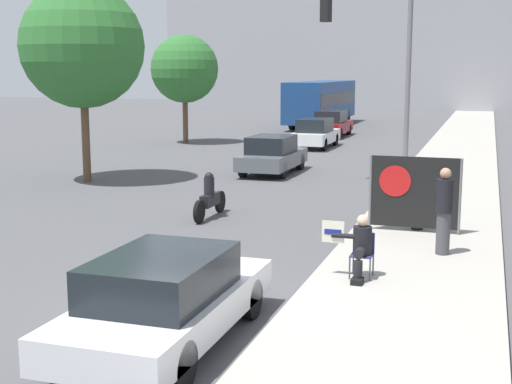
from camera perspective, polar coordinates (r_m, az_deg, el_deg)
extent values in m
plane|color=#4F4F51|center=(11.55, -5.88, -10.09)|extent=(160.00, 160.00, 0.00)
cube|color=#A8A399|center=(25.24, 14.95, 0.66)|extent=(3.41, 90.00, 0.16)
cylinder|color=#474C56|center=(13.09, 7.49, -6.07)|extent=(0.03, 0.03, 0.41)
cylinder|color=#474C56|center=(13.03, 9.10, -6.18)|extent=(0.03, 0.03, 0.41)
cylinder|color=#474C56|center=(13.44, 7.79, -5.66)|extent=(0.03, 0.03, 0.41)
cylinder|color=#474C56|center=(13.38, 9.35, -5.77)|extent=(0.03, 0.03, 0.41)
cube|color=navy|center=(13.18, 8.46, -5.02)|extent=(0.40, 0.40, 0.02)
cube|color=navy|center=(13.31, 8.62, -3.99)|extent=(0.40, 0.02, 0.38)
cylinder|color=black|center=(13.00, 8.35, -4.77)|extent=(0.18, 0.42, 0.18)
cylinder|color=black|center=(12.88, 8.16, -6.34)|extent=(0.16, 0.16, 0.41)
cube|color=black|center=(12.87, 8.09, -7.07)|extent=(0.20, 0.28, 0.10)
cylinder|color=black|center=(13.14, 8.51, -3.85)|extent=(0.34, 0.34, 0.52)
sphere|color=beige|center=(13.06, 8.55, -2.27)|extent=(0.22, 0.22, 0.22)
cylinder|color=black|center=(13.10, 7.05, -3.50)|extent=(0.45, 0.09, 0.09)
cube|color=#EAE5C6|center=(13.12, 6.18, -3.18)|extent=(0.41, 0.02, 0.41)
cube|color=navy|center=(13.11, 6.17, -3.20)|extent=(0.31, 0.01, 0.10)
cylinder|color=#424247|center=(15.15, 14.73, -3.22)|extent=(0.28, 0.28, 0.87)
cylinder|color=black|center=(15.00, 14.86, -0.30)|extent=(0.34, 0.34, 0.69)
sphere|color=tan|center=(14.93, 14.94, 1.44)|extent=(0.23, 0.23, 0.23)
cylinder|color=black|center=(17.36, 12.81, -1.59)|extent=(0.28, 0.28, 0.83)
cylinder|color=navy|center=(17.24, 12.90, 0.82)|extent=(0.34, 0.34, 0.65)
sphere|color=tan|center=(17.18, 12.95, 2.26)|extent=(0.22, 0.22, 0.22)
cylinder|color=slate|center=(17.13, 9.12, -0.02)|extent=(0.06, 0.06, 1.77)
cylinder|color=slate|center=(16.94, 16.02, -0.38)|extent=(0.06, 0.06, 1.77)
cube|color=black|center=(16.99, 12.56, -0.04)|extent=(2.06, 0.02, 1.67)
cylinder|color=red|center=(16.98, 11.06, 0.87)|extent=(0.74, 0.01, 0.74)
cylinder|color=slate|center=(23.32, 12.05, 8.27)|extent=(0.16, 0.16, 6.49)
cube|color=black|center=(24.79, 5.61, 14.35)|extent=(0.38, 0.38, 0.84)
sphere|color=green|center=(24.77, 5.60, 13.71)|extent=(0.18, 0.18, 0.18)
cube|color=silver|center=(10.46, -7.10, -9.25)|extent=(1.82, 4.39, 0.49)
cube|color=black|center=(10.15, -7.59, -6.66)|extent=(1.56, 2.28, 0.60)
cylinder|color=black|center=(12.02, -7.79, -7.72)|extent=(0.22, 0.64, 0.64)
cylinder|color=black|center=(11.44, -0.49, -8.54)|extent=(0.22, 0.64, 0.64)
cylinder|color=black|center=(9.79, -14.89, -12.09)|extent=(0.22, 0.64, 0.64)
cylinder|color=black|center=(9.07, -6.12, -13.62)|extent=(0.22, 0.64, 0.64)
cube|color=#565B60|center=(27.33, 1.34, 2.64)|extent=(1.73, 4.13, 0.54)
cube|color=black|center=(27.11, 1.24, 3.84)|extent=(1.49, 2.15, 0.64)
cylinder|color=black|center=(28.80, 0.63, 2.56)|extent=(0.22, 0.64, 0.64)
cylinder|color=black|center=(28.38, 3.54, 2.44)|extent=(0.22, 0.64, 0.64)
cylinder|color=black|center=(26.38, -1.04, 1.90)|extent=(0.22, 0.64, 0.64)
cylinder|color=black|center=(25.93, 2.12, 1.76)|extent=(0.22, 0.64, 0.64)
cube|color=white|center=(36.62, 4.78, 4.42)|extent=(1.71, 4.35, 0.56)
cube|color=black|center=(36.40, 4.73, 5.36)|extent=(1.47, 2.26, 0.66)
cylinder|color=black|center=(38.12, 4.15, 4.29)|extent=(0.22, 0.64, 0.64)
cylinder|color=black|center=(37.79, 6.35, 4.21)|extent=(0.22, 0.64, 0.64)
cylinder|color=black|center=(35.52, 3.10, 3.90)|extent=(0.22, 0.64, 0.64)
cylinder|color=black|center=(35.17, 5.45, 3.81)|extent=(0.22, 0.64, 0.64)
cube|color=maroon|center=(43.01, 6.07, 5.20)|extent=(1.78, 4.49, 0.59)
cube|color=black|center=(42.79, 6.03, 6.04)|extent=(1.53, 2.33, 0.68)
cylinder|color=black|center=(44.55, 5.45, 5.05)|extent=(0.22, 0.64, 0.64)
cylinder|color=black|center=(44.24, 7.43, 4.98)|extent=(0.22, 0.64, 0.64)
cylinder|color=black|center=(41.85, 4.61, 4.76)|extent=(0.22, 0.64, 0.64)
cylinder|color=black|center=(41.52, 6.71, 4.69)|extent=(0.22, 0.64, 0.64)
cube|color=navy|center=(51.19, 5.28, 7.30)|extent=(2.55, 12.27, 2.70)
cube|color=black|center=(51.18, 5.28, 7.47)|extent=(2.57, 11.66, 0.88)
cylinder|color=black|center=(55.21, 5.00, 6.15)|extent=(0.30, 1.04, 1.04)
cylinder|color=black|center=(54.75, 7.30, 6.08)|extent=(0.30, 1.04, 1.04)
cylinder|color=black|center=(47.85, 2.92, 5.64)|extent=(0.30, 1.04, 1.04)
cylinder|color=black|center=(47.31, 5.55, 5.56)|extent=(0.30, 1.04, 1.04)
cube|color=black|center=(19.10, -3.70, -0.63)|extent=(0.24, 0.91, 0.32)
cylinder|color=black|center=(19.00, -3.77, 0.36)|extent=(0.28, 0.28, 0.55)
sphere|color=black|center=(18.96, -3.78, 1.22)|extent=(0.24, 0.24, 0.24)
cylinder|color=black|center=(19.83, -2.89, -0.77)|extent=(0.10, 0.60, 0.60)
cylinder|color=black|center=(18.45, -4.56, -1.58)|extent=(0.10, 0.60, 0.60)
cylinder|color=brown|center=(25.84, -13.47, 4.36)|extent=(0.28, 0.28, 3.23)
sphere|color=#2D6B2D|center=(25.75, -13.74, 11.29)|extent=(4.30, 4.30, 4.30)
cylinder|color=brown|center=(38.88, -5.67, 5.90)|extent=(0.28, 0.28, 2.72)
sphere|color=#2D6B2D|center=(38.79, -5.74, 9.78)|extent=(3.62, 3.62, 3.62)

